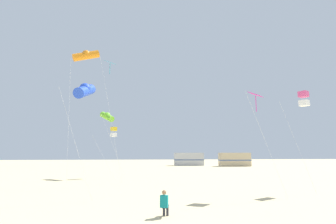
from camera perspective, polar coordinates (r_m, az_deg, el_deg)
kite_flyer_standing at (r=11.96m, az=-0.79°, el=-19.62°), size 0.45×0.56×1.16m
kite_box_rainbow at (r=22.29m, az=28.11°, el=2.62°), size 2.02×2.38×7.50m
kite_diamond_cyan at (r=25.94m, az=-12.82°, el=9.70°), size 2.29×2.15×11.82m
kite_tube_lime at (r=31.36m, az=-13.49°, el=-0.97°), size 3.33×3.53×7.81m
kite_box_gold at (r=30.84m, az=-12.07°, el=-4.38°), size 3.21×3.05×5.81m
kite_tube_orange at (r=25.86m, az=-17.87°, el=11.97°), size 2.85×2.34×12.61m
kite_tube_blue at (r=17.94m, az=-18.10°, el=4.61°), size 2.42×2.67×7.61m
kite_diamond_magenta at (r=18.75m, az=19.12°, el=3.01°), size 2.39×1.87×7.02m
rv_van_silver at (r=57.95m, az=4.69°, el=-10.48°), size 6.47×2.41×2.80m
rv_van_tan at (r=56.46m, az=14.68°, el=-10.25°), size 6.50×2.50×2.80m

